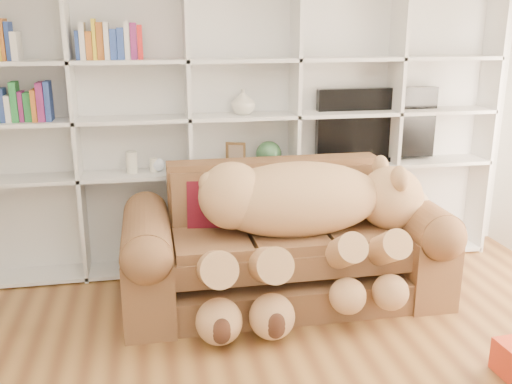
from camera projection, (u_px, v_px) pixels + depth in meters
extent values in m
cube|color=silver|center=(239.00, 107.00, 4.83)|extent=(5.00, 0.02, 2.70)
cube|color=silver|center=(239.00, 125.00, 4.84)|extent=(4.40, 0.03, 2.40)
cube|color=silver|center=(76.00, 134.00, 4.45)|extent=(0.03, 0.35, 2.40)
cube|color=silver|center=(189.00, 130.00, 4.61)|extent=(0.03, 0.35, 2.40)
cube|color=silver|center=(294.00, 127.00, 4.77)|extent=(0.03, 0.35, 2.40)
cube|color=silver|center=(393.00, 123.00, 4.93)|extent=(0.03, 0.35, 2.40)
cube|color=silver|center=(485.00, 120.00, 5.09)|extent=(0.03, 0.35, 2.40)
cube|color=silver|center=(243.00, 260.00, 5.02)|extent=(4.40, 0.35, 0.03)
cube|color=silver|center=(243.00, 169.00, 4.79)|extent=(4.40, 0.35, 0.03)
cube|color=silver|center=(242.00, 116.00, 4.66)|extent=(4.40, 0.35, 0.03)
cube|color=silver|center=(242.00, 60.00, 4.53)|extent=(4.40, 0.35, 0.03)
cube|color=brown|center=(284.00, 283.00, 4.36)|extent=(2.27, 0.92, 0.24)
cube|color=brown|center=(286.00, 241.00, 4.24)|extent=(1.69, 0.76, 0.32)
cube|color=brown|center=(274.00, 195.00, 4.58)|extent=(1.69, 0.22, 0.59)
cube|color=brown|center=(149.00, 272.00, 4.13)|extent=(0.35, 1.03, 0.59)
cube|color=brown|center=(410.00, 252.00, 4.50)|extent=(0.35, 1.03, 0.59)
cylinder|color=brown|center=(146.00, 234.00, 4.05)|extent=(0.35, 0.97, 0.35)
cylinder|color=brown|center=(413.00, 216.00, 4.41)|extent=(0.35, 0.97, 0.35)
ellipsoid|color=tan|center=(298.00, 199.00, 4.13)|extent=(1.27, 0.61, 0.55)
sphere|color=tan|center=(232.00, 196.00, 4.03)|extent=(0.48, 0.48, 0.48)
sphere|color=tan|center=(391.00, 198.00, 4.27)|extent=(0.48, 0.48, 0.48)
sphere|color=#D4BE8C|center=(413.00, 205.00, 4.33)|extent=(0.24, 0.24, 0.24)
sphere|color=#392014|center=(424.00, 206.00, 4.34)|extent=(0.08, 0.08, 0.08)
ellipsoid|color=tan|center=(400.00, 179.00, 4.05)|extent=(0.11, 0.19, 0.19)
ellipsoid|color=tan|center=(381.00, 167.00, 4.37)|extent=(0.11, 0.19, 0.19)
sphere|color=tan|center=(210.00, 183.00, 3.98)|extent=(0.16, 0.16, 0.16)
cylinder|color=tan|center=(341.00, 253.00, 3.93)|extent=(0.21, 0.58, 0.43)
cylinder|color=tan|center=(382.00, 250.00, 3.98)|extent=(0.21, 0.58, 0.43)
cylinder|color=tan|center=(215.00, 269.00, 3.78)|extent=(0.24, 0.68, 0.49)
cylinder|color=tan|center=(266.00, 265.00, 3.84)|extent=(0.24, 0.68, 0.49)
sphere|color=tan|center=(348.00, 297.00, 3.82)|extent=(0.25, 0.25, 0.25)
sphere|color=tan|center=(391.00, 293.00, 3.88)|extent=(0.25, 0.25, 0.25)
sphere|color=tan|center=(219.00, 321.00, 3.69)|extent=(0.31, 0.31, 0.31)
sphere|color=tan|center=(272.00, 316.00, 3.75)|extent=(0.31, 0.31, 0.31)
cube|color=#5A0F1E|center=(213.00, 206.00, 4.31)|extent=(0.41, 0.26, 0.41)
cube|color=black|center=(376.00, 124.00, 4.95)|extent=(1.08, 0.08, 0.62)
cube|color=black|center=(374.00, 158.00, 5.04)|extent=(0.36, 0.18, 0.04)
cube|color=brown|center=(236.00, 155.00, 4.74)|extent=(0.16, 0.09, 0.21)
sphere|color=#2C5735|center=(269.00, 154.00, 4.79)|extent=(0.22, 0.22, 0.22)
cylinder|color=silver|center=(132.00, 162.00, 4.60)|extent=(0.11, 0.11, 0.17)
cylinder|color=silver|center=(154.00, 165.00, 4.64)|extent=(0.07, 0.07, 0.11)
sphere|color=white|center=(159.00, 165.00, 4.64)|extent=(0.11, 0.11, 0.11)
imported|color=beige|center=(243.00, 102.00, 4.63)|extent=(0.25, 0.25, 0.21)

